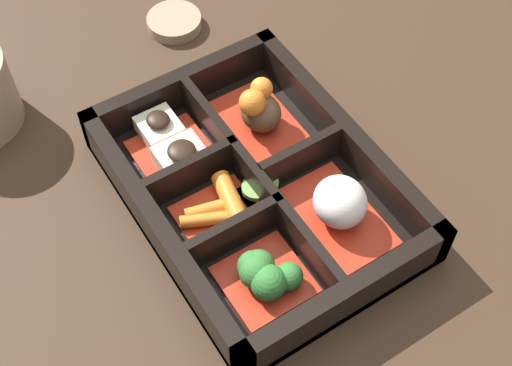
# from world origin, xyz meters

# --- Properties ---
(ground_plane) EXTENTS (3.00, 3.00, 0.00)m
(ground_plane) POSITION_xyz_m (0.00, 0.00, 0.00)
(ground_plane) COLOR #382619
(bento_base) EXTENTS (0.27, 0.20, 0.01)m
(bento_base) POSITION_xyz_m (0.00, 0.00, 0.01)
(bento_base) COLOR black
(bento_base) RESTS_ON ground_plane
(bento_rim) EXTENTS (0.27, 0.20, 0.05)m
(bento_rim) POSITION_xyz_m (-0.00, -0.00, 0.02)
(bento_rim) COLOR black
(bento_rim) RESTS_ON ground_plane
(bowl_stew) EXTENTS (0.10, 0.06, 0.05)m
(bowl_stew) POSITION_xyz_m (-0.06, 0.04, 0.03)
(bowl_stew) COLOR #B22D19
(bowl_stew) RESTS_ON bento_base
(bowl_rice) EXTENTS (0.10, 0.06, 0.05)m
(bowl_rice) POSITION_xyz_m (0.06, 0.04, 0.03)
(bowl_rice) COLOR #B22D19
(bowl_rice) RESTS_ON bento_base
(bowl_tofu) EXTENTS (0.08, 0.07, 0.03)m
(bowl_tofu) POSITION_xyz_m (-0.07, -0.04, 0.02)
(bowl_tofu) COLOR #B22D19
(bowl_tofu) RESTS_ON bento_base
(bowl_carrots) EXTENTS (0.05, 0.07, 0.02)m
(bowl_carrots) POSITION_xyz_m (0.00, -0.04, 0.02)
(bowl_carrots) COLOR #B22D19
(bowl_carrots) RESTS_ON bento_base
(bowl_greens) EXTENTS (0.06, 0.07, 0.03)m
(bowl_greens) POSITION_xyz_m (0.08, -0.04, 0.03)
(bowl_greens) COLOR #B22D19
(bowl_greens) RESTS_ON bento_base
(bowl_pickles) EXTENTS (0.04, 0.03, 0.01)m
(bowl_pickles) POSITION_xyz_m (0.00, 0.00, 0.02)
(bowl_pickles) COLOR #B22D19
(bowl_pickles) RESTS_ON bento_base
(sauce_dish) EXTENTS (0.06, 0.06, 0.01)m
(sauce_dish) POSITION_xyz_m (-0.23, 0.05, 0.01)
(sauce_dish) COLOR gray
(sauce_dish) RESTS_ON ground_plane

